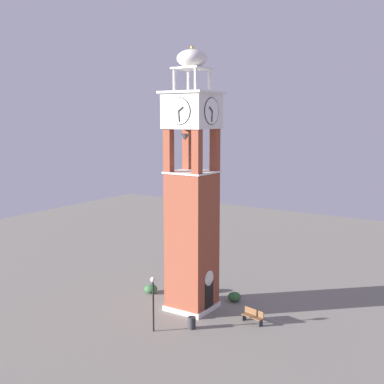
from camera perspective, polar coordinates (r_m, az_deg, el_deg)
ground at (r=37.90m, az=-0.00°, el=-13.05°), size 80.00×80.00×0.00m
clock_tower at (r=35.77m, az=0.00°, el=-1.38°), size 3.51×3.51×18.75m
park_bench at (r=35.50m, az=6.93°, el=-13.82°), size 0.78×1.66×0.95m
lamp_post at (r=33.32m, az=-4.44°, el=-11.44°), size 0.36×0.36×3.70m
trash_bin at (r=34.42m, az=-0.02°, el=-14.65°), size 0.52×0.52×0.80m
shrub_near_entry at (r=40.90m, az=-4.69°, el=-10.92°), size 1.04×1.04×0.68m
shrub_left_of_tower at (r=40.84m, az=0.43°, el=-10.75°), size 0.99×0.99×0.91m
shrub_behind_bench at (r=39.22m, az=4.84°, el=-11.78°), size 1.00×1.00×0.70m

